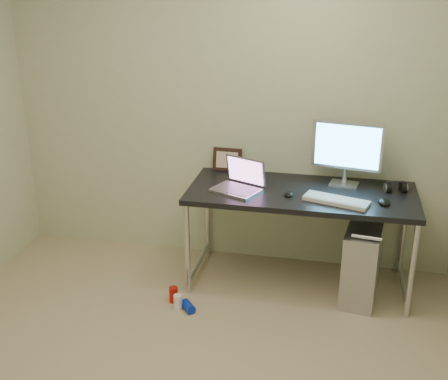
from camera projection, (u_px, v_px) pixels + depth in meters
wall_back at (230, 108)px, 4.31m from camera, size 3.50×0.02×2.50m
desk at (301, 201)px, 4.07m from camera, size 1.64×0.72×0.75m
tower_computer at (362, 261)px, 4.04m from camera, size 0.30×0.56×0.59m
cable_a at (356, 222)px, 4.37m from camera, size 0.01×0.16×0.69m
cable_b at (368, 227)px, 4.35m from camera, size 0.02×0.11×0.71m
can_red at (174, 295)px, 4.03m from camera, size 0.08×0.08×0.12m
can_white at (178, 302)px, 3.94m from camera, size 0.08×0.08×0.11m
can_blue at (188, 306)px, 3.94m from camera, size 0.13×0.13×0.06m
laptop at (240, 183)px, 4.05m from camera, size 0.40×0.37×0.22m
monitor at (347, 149)px, 4.06m from camera, size 0.51×0.18×0.48m
keyboard at (336, 200)px, 3.84m from camera, size 0.47×0.27×0.03m
mouse_right at (384, 201)px, 3.82m from camera, size 0.09×0.13×0.04m
mouse_left at (289, 193)px, 3.96m from camera, size 0.08×0.11×0.03m
headphones at (395, 188)px, 4.03m from camera, size 0.17×0.10×0.10m
picture_frame at (227, 160)px, 4.43m from camera, size 0.23×0.07×0.18m
webcam at (245, 164)px, 4.32m from camera, size 0.05×0.04×0.13m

